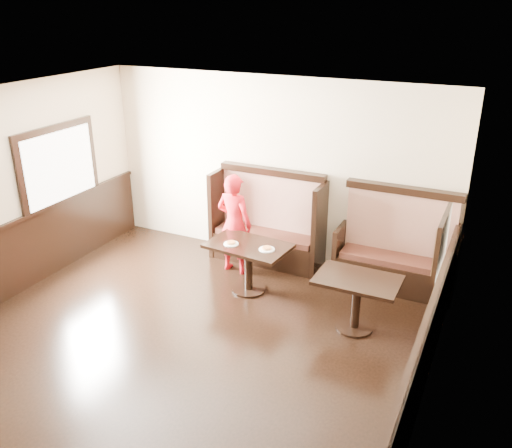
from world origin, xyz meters
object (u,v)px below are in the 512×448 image
Objects in this scene: table_main at (248,255)px; table_neighbor at (357,291)px; booth_neighbor at (395,255)px; child at (234,224)px; booth_main at (268,228)px.

table_main is 1.63m from table_neighbor.
child reaches higher than booth_neighbor.
booth_main and booth_neighbor have the same top height.
table_main is (0.15, -1.00, 0.01)m from booth_main.
booth_neighbor is at bearing -0.05° from booth_main.
child is (-2.06, 0.74, 0.24)m from table_neighbor.
child is (-2.25, -0.55, 0.28)m from booth_neighbor.
booth_main is at bearing 103.96° from table_main.
table_main is (-1.80, -1.00, 0.06)m from booth_neighbor.
child reaches higher than table_neighbor.
child is at bearing 140.06° from table_main.
table_neighbor is at bearing -4.86° from table_main.
table_neighbor is 0.66× the size of child.
booth_neighbor is at bearing -162.31° from child.
booth_neighbor reaches higher than table_neighbor.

